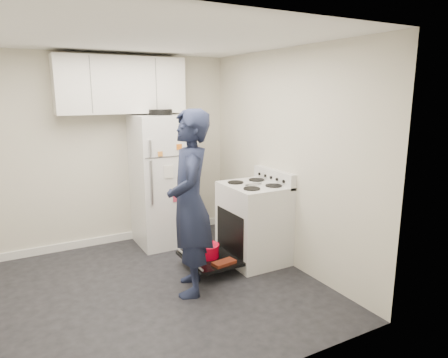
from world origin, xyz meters
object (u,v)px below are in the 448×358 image
refrigerator (163,180)px  person (190,204)px  open_oven_door (209,255)px  electric_range (253,224)px

refrigerator → person: person is taller
open_oven_door → refrigerator: (-0.13, 1.09, 0.68)m
open_oven_door → refrigerator: refrigerator is taller
open_oven_door → refrigerator: 1.30m
electric_range → open_oven_door: electric_range is taller
open_oven_door → electric_range: bearing=-0.5°
electric_range → refrigerator: refrigerator is taller
electric_range → refrigerator: size_ratio=0.61×
refrigerator → person: bearing=-99.5°
electric_range → person: bearing=-161.2°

